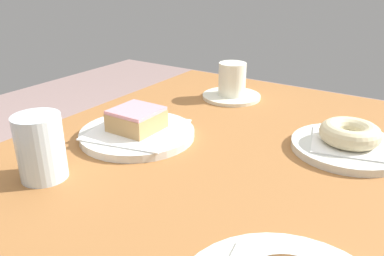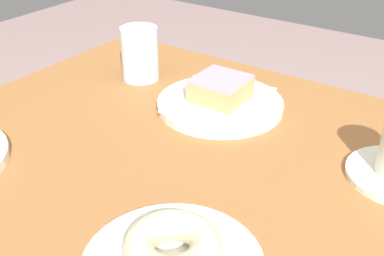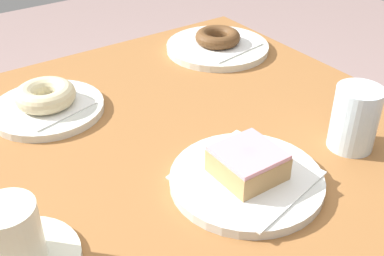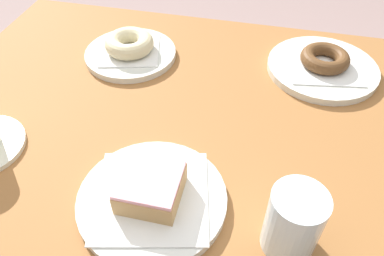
# 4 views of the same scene
# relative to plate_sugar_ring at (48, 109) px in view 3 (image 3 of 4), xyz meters

# --- Properties ---
(table) EXTENTS (0.94, 0.80, 0.76)m
(table) POSITION_rel_plate_sugar_ring_xyz_m (0.11, -0.18, -0.10)
(table) COLOR #955F31
(table) RESTS_ON ground_plane
(plate_sugar_ring) EXTENTS (0.21, 0.21, 0.01)m
(plate_sugar_ring) POSITION_rel_plate_sugar_ring_xyz_m (0.00, 0.00, 0.00)
(plate_sugar_ring) COLOR silver
(plate_sugar_ring) RESTS_ON table
(napkin_sugar_ring) EXTENTS (0.16, 0.16, 0.00)m
(napkin_sugar_ring) POSITION_rel_plate_sugar_ring_xyz_m (0.00, 0.00, 0.01)
(napkin_sugar_ring) COLOR white
(napkin_sugar_ring) RESTS_ON plate_sugar_ring
(donut_sugar_ring) EXTENTS (0.11, 0.11, 0.04)m
(donut_sugar_ring) POSITION_rel_plate_sugar_ring_xyz_m (0.00, 0.00, 0.03)
(donut_sugar_ring) COLOR beige
(donut_sugar_ring) RESTS_ON napkin_sugar_ring
(plate_glazed_square) EXTENTS (0.23, 0.23, 0.02)m
(plate_glazed_square) POSITION_rel_plate_sugar_ring_xyz_m (0.17, -0.37, 0.00)
(plate_glazed_square) COLOR silver
(plate_glazed_square) RESTS_ON table
(napkin_glazed_square) EXTENTS (0.20, 0.20, 0.00)m
(napkin_glazed_square) POSITION_rel_plate_sugar_ring_xyz_m (0.17, -0.37, 0.01)
(napkin_glazed_square) COLOR white
(napkin_glazed_square) RESTS_ON plate_glazed_square
(donut_glazed_square) EXTENTS (0.09, 0.09, 0.04)m
(donut_glazed_square) POSITION_rel_plate_sugar_ring_xyz_m (0.17, -0.37, 0.03)
(donut_glazed_square) COLOR tan
(donut_glazed_square) RESTS_ON napkin_glazed_square
(plate_chocolate_ring) EXTENTS (0.24, 0.24, 0.02)m
(plate_chocolate_ring) POSITION_rel_plate_sugar_ring_xyz_m (0.43, 0.04, 0.00)
(plate_chocolate_ring) COLOR silver
(plate_chocolate_ring) RESTS_ON table
(napkin_chocolate_ring) EXTENTS (0.17, 0.17, 0.00)m
(napkin_chocolate_ring) POSITION_rel_plate_sugar_ring_xyz_m (0.43, 0.04, 0.01)
(napkin_chocolate_ring) COLOR white
(napkin_chocolate_ring) RESTS_ON plate_chocolate_ring
(donut_chocolate_ring) EXTENTS (0.10, 0.10, 0.03)m
(donut_chocolate_ring) POSITION_rel_plate_sugar_ring_xyz_m (0.43, 0.04, 0.03)
(donut_chocolate_ring) COLOR brown
(donut_chocolate_ring) RESTS_ON napkin_chocolate_ring
(water_glass) EXTENTS (0.08, 0.08, 0.11)m
(water_glass) POSITION_rel_plate_sugar_ring_xyz_m (0.38, -0.39, 0.05)
(water_glass) COLOR silver
(water_glass) RESTS_ON table
(coffee_cup) EXTENTS (0.15, 0.15, 0.09)m
(coffee_cup) POSITION_rel_plate_sugar_ring_xyz_m (-0.16, -0.33, 0.03)
(coffee_cup) COLOR silver
(coffee_cup) RESTS_ON table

